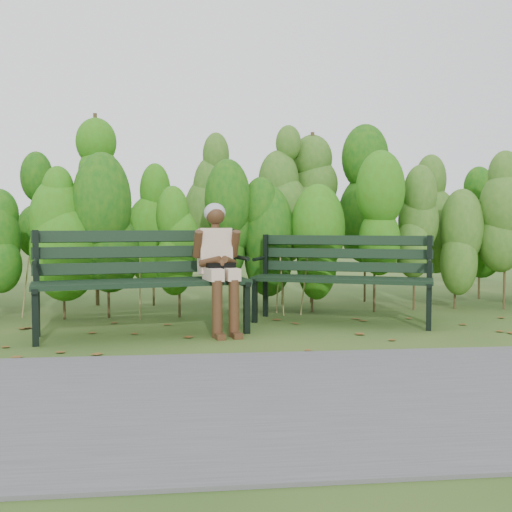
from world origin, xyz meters
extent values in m
plane|color=#244717|center=(0.00, 0.00, 0.00)|extent=(80.00, 80.00, 0.00)
cube|color=#474749|center=(0.00, -2.20, 0.01)|extent=(60.00, 2.50, 0.01)
cylinder|color=#47381E|center=(-2.75, 1.30, 0.40)|extent=(0.03, 0.03, 0.80)
ellipsoid|color=#366D11|center=(-2.75, 1.30, 1.04)|extent=(0.64, 0.64, 1.44)
cylinder|color=#47381E|center=(-2.14, 1.30, 0.40)|extent=(0.03, 0.03, 0.80)
ellipsoid|color=#366D11|center=(-2.14, 1.30, 1.04)|extent=(0.64, 0.64, 1.44)
cylinder|color=#47381E|center=(-1.53, 1.30, 0.40)|extent=(0.03, 0.03, 0.80)
ellipsoid|color=#366D11|center=(-1.53, 1.30, 1.04)|extent=(0.64, 0.64, 1.44)
cylinder|color=#47381E|center=(-0.92, 1.30, 0.40)|extent=(0.03, 0.03, 0.80)
ellipsoid|color=#366D11|center=(-0.92, 1.30, 1.04)|extent=(0.64, 0.64, 1.44)
cylinder|color=#47381E|center=(-0.31, 1.30, 0.40)|extent=(0.03, 0.03, 0.80)
ellipsoid|color=#366D11|center=(-0.31, 1.30, 1.04)|extent=(0.64, 0.64, 1.44)
cylinder|color=#47381E|center=(0.31, 1.30, 0.40)|extent=(0.03, 0.03, 0.80)
ellipsoid|color=#366D11|center=(0.31, 1.30, 1.04)|extent=(0.64, 0.64, 1.44)
cylinder|color=#47381E|center=(0.92, 1.30, 0.40)|extent=(0.03, 0.03, 0.80)
ellipsoid|color=#366D11|center=(0.92, 1.30, 1.04)|extent=(0.64, 0.64, 1.44)
cylinder|color=#47381E|center=(1.53, 1.30, 0.40)|extent=(0.03, 0.03, 0.80)
ellipsoid|color=#366D11|center=(1.53, 1.30, 1.04)|extent=(0.64, 0.64, 1.44)
cylinder|color=#47381E|center=(2.14, 1.30, 0.40)|extent=(0.03, 0.03, 0.80)
ellipsoid|color=#366D11|center=(2.14, 1.30, 1.04)|extent=(0.64, 0.64, 1.44)
cylinder|color=#47381E|center=(2.75, 1.30, 0.40)|extent=(0.03, 0.03, 0.80)
ellipsoid|color=#366D11|center=(2.75, 1.30, 1.04)|extent=(0.64, 0.64, 1.44)
cylinder|color=#47381E|center=(-2.69, 2.30, 0.55)|extent=(0.04, 0.04, 1.10)
ellipsoid|color=#114F12|center=(-2.69, 2.30, 1.43)|extent=(0.70, 0.70, 1.98)
cylinder|color=#47381E|center=(-1.92, 2.30, 0.55)|extent=(0.04, 0.04, 1.10)
ellipsoid|color=#114F12|center=(-1.92, 2.30, 1.43)|extent=(0.70, 0.70, 1.98)
cylinder|color=#47381E|center=(-1.15, 2.30, 0.55)|extent=(0.04, 0.04, 1.10)
ellipsoid|color=#114F12|center=(-1.15, 2.30, 1.43)|extent=(0.70, 0.70, 1.98)
cylinder|color=#47381E|center=(-0.38, 2.30, 0.55)|extent=(0.04, 0.04, 1.10)
ellipsoid|color=#114F12|center=(-0.38, 2.30, 1.43)|extent=(0.70, 0.70, 1.98)
cylinder|color=#47381E|center=(0.38, 2.30, 0.55)|extent=(0.04, 0.04, 1.10)
ellipsoid|color=#114F12|center=(0.38, 2.30, 1.43)|extent=(0.70, 0.70, 1.98)
cylinder|color=#47381E|center=(1.15, 2.30, 0.55)|extent=(0.04, 0.04, 1.10)
ellipsoid|color=#114F12|center=(1.15, 2.30, 1.43)|extent=(0.70, 0.70, 1.98)
cylinder|color=#47381E|center=(1.92, 2.30, 0.55)|extent=(0.04, 0.04, 1.10)
ellipsoid|color=#114F12|center=(1.92, 2.30, 1.43)|extent=(0.70, 0.70, 1.98)
cylinder|color=#47381E|center=(2.69, 2.30, 0.55)|extent=(0.04, 0.04, 1.10)
ellipsoid|color=#114F12|center=(2.69, 2.30, 1.43)|extent=(0.70, 0.70, 1.98)
cylinder|color=#47381E|center=(3.46, 2.30, 0.55)|extent=(0.04, 0.04, 1.10)
ellipsoid|color=#114F12|center=(3.46, 2.30, 1.43)|extent=(0.70, 0.70, 1.98)
cube|color=brown|center=(-0.48, -0.74, 0.00)|extent=(0.07, 0.09, 0.01)
cube|color=brown|center=(-0.75, 0.40, 0.00)|extent=(0.10, 0.09, 0.01)
cube|color=brown|center=(-1.72, 0.96, 0.00)|extent=(0.09, 0.10, 0.01)
cube|color=brown|center=(2.14, -0.39, 0.00)|extent=(0.08, 0.10, 0.01)
cube|color=brown|center=(-1.63, 0.63, 0.00)|extent=(0.07, 0.09, 0.01)
cube|color=brown|center=(2.42, -0.13, 0.00)|extent=(0.09, 0.11, 0.01)
cube|color=brown|center=(0.73, 0.97, 0.00)|extent=(0.08, 0.10, 0.01)
cube|color=brown|center=(-1.56, -1.02, 0.00)|extent=(0.11, 0.11, 0.01)
cube|color=brown|center=(1.18, 0.11, 0.00)|extent=(0.08, 0.09, 0.01)
cube|color=brown|center=(1.00, 0.28, 0.00)|extent=(0.11, 0.11, 0.01)
cube|color=brown|center=(-0.63, -0.06, 0.00)|extent=(0.10, 0.11, 0.01)
cube|color=brown|center=(2.86, 0.80, 0.00)|extent=(0.11, 0.11, 0.01)
cube|color=brown|center=(0.25, 0.90, 0.00)|extent=(0.07, 0.09, 0.01)
cube|color=brown|center=(1.57, -0.64, 0.00)|extent=(0.10, 0.08, 0.01)
cube|color=brown|center=(1.02, -0.50, 0.00)|extent=(0.08, 0.10, 0.01)
cube|color=brown|center=(0.66, -0.67, 0.00)|extent=(0.11, 0.11, 0.01)
cube|color=brown|center=(0.41, 0.40, 0.00)|extent=(0.11, 0.11, 0.01)
cube|color=brown|center=(-0.91, -0.04, 0.00)|extent=(0.11, 0.11, 0.01)
cube|color=brown|center=(-2.77, 1.00, 0.00)|extent=(0.10, 0.08, 0.01)
cube|color=brown|center=(-2.30, 0.23, 0.00)|extent=(0.09, 0.11, 0.01)
cube|color=brown|center=(1.07, -0.13, 0.00)|extent=(0.08, 0.10, 0.01)
cube|color=brown|center=(1.15, 0.98, 0.00)|extent=(0.11, 0.11, 0.01)
cube|color=brown|center=(0.72, -1.03, 0.00)|extent=(0.10, 0.11, 0.01)
cube|color=brown|center=(2.47, -0.26, 0.00)|extent=(0.10, 0.11, 0.01)
cube|color=brown|center=(-1.33, 0.82, 0.00)|extent=(0.10, 0.11, 0.01)
cube|color=brown|center=(-1.65, -0.21, 0.00)|extent=(0.10, 0.11, 0.01)
cube|color=brown|center=(-0.78, 0.91, 0.00)|extent=(0.10, 0.08, 0.01)
cube|color=brown|center=(1.06, 0.89, 0.00)|extent=(0.11, 0.11, 0.01)
cube|color=brown|center=(0.37, 0.23, 0.00)|extent=(0.10, 0.11, 0.01)
cube|color=brown|center=(1.79, -0.86, 0.00)|extent=(0.10, 0.09, 0.01)
cube|color=brown|center=(-1.95, -0.91, 0.00)|extent=(0.11, 0.11, 0.01)
cube|color=brown|center=(2.49, 0.99, 0.00)|extent=(0.09, 0.07, 0.01)
cube|color=black|center=(-1.09, -0.17, 0.51)|extent=(2.03, 0.56, 0.05)
cube|color=black|center=(-1.12, -0.03, 0.51)|extent=(2.03, 0.56, 0.05)
cube|color=black|center=(-1.15, 0.11, 0.51)|extent=(2.03, 0.56, 0.05)
cube|color=black|center=(-1.18, 0.25, 0.51)|extent=(2.03, 0.56, 0.05)
cube|color=black|center=(-1.20, 0.35, 0.64)|extent=(2.02, 0.50, 0.12)
cube|color=black|center=(-1.21, 0.37, 0.80)|extent=(2.02, 0.50, 0.12)
cube|color=black|center=(-1.21, 0.39, 0.96)|extent=(2.02, 0.50, 0.12)
cube|color=black|center=(-2.04, -0.39, 0.26)|extent=(0.07, 0.07, 0.51)
cube|color=black|center=(-2.15, 0.09, 0.51)|extent=(0.07, 0.07, 1.03)
cube|color=black|center=(-2.09, -0.17, 0.49)|extent=(0.18, 0.57, 0.05)
cylinder|color=black|center=(-2.08, -0.22, 0.74)|extent=(0.13, 0.43, 0.04)
cube|color=black|center=(-0.13, 0.03, 0.26)|extent=(0.07, 0.07, 0.51)
cube|color=black|center=(-0.23, 0.50, 0.51)|extent=(0.07, 0.07, 1.03)
cube|color=black|center=(-0.18, 0.25, 0.49)|extent=(0.18, 0.57, 0.05)
cylinder|color=black|center=(-0.16, 0.19, 0.74)|extent=(0.13, 0.43, 0.04)
cube|color=black|center=(0.88, 0.34, 0.48)|extent=(1.82, 0.84, 0.04)
cube|color=black|center=(0.93, 0.46, 0.48)|extent=(1.82, 0.84, 0.04)
cube|color=black|center=(0.98, 0.59, 0.48)|extent=(1.82, 0.84, 0.04)
cube|color=black|center=(1.03, 0.71, 0.48)|extent=(1.82, 0.84, 0.04)
cube|color=black|center=(1.07, 0.80, 0.60)|extent=(1.80, 0.79, 0.11)
cube|color=black|center=(1.07, 0.82, 0.75)|extent=(1.80, 0.79, 0.11)
cube|color=black|center=(1.08, 0.83, 0.90)|extent=(1.80, 0.79, 0.11)
cube|color=black|center=(0.02, 0.68, 0.24)|extent=(0.07, 0.07, 0.48)
cube|color=black|center=(0.20, 1.10, 0.48)|extent=(0.07, 0.07, 0.96)
cube|color=black|center=(0.10, 0.87, 0.46)|extent=(0.25, 0.51, 0.04)
cylinder|color=black|center=(0.08, 0.82, 0.69)|extent=(0.19, 0.39, 0.04)
cube|color=black|center=(1.72, -0.02, 0.24)|extent=(0.07, 0.07, 0.48)
cube|color=black|center=(1.90, 0.40, 0.48)|extent=(0.07, 0.07, 0.96)
cube|color=black|center=(1.80, 0.17, 0.46)|extent=(0.25, 0.51, 0.04)
cylinder|color=black|center=(1.78, 0.13, 0.69)|extent=(0.19, 0.39, 0.04)
cube|color=beige|center=(-0.46, -0.01, 0.59)|extent=(0.21, 0.40, 0.12)
cube|color=beige|center=(-0.30, 0.02, 0.59)|extent=(0.21, 0.40, 0.12)
cylinder|color=#432815|center=(-0.43, -0.16, 0.27)|extent=(0.12, 0.12, 0.55)
cylinder|color=#432815|center=(-0.27, -0.13, 0.27)|extent=(0.12, 0.12, 0.55)
cube|color=#432815|center=(-0.41, -0.23, 0.03)|extent=(0.12, 0.20, 0.05)
cube|color=#432815|center=(-0.25, -0.20, 0.03)|extent=(0.12, 0.20, 0.05)
cube|color=beige|center=(-0.43, 0.25, 0.81)|extent=(0.37, 0.29, 0.47)
cylinder|color=#432815|center=(-0.43, 0.23, 1.05)|extent=(0.08, 0.08, 0.09)
sphere|color=#432815|center=(-0.43, 0.22, 1.17)|extent=(0.19, 0.19, 0.19)
ellipsoid|color=gray|center=(-0.43, 0.24, 1.19)|extent=(0.22, 0.21, 0.20)
cylinder|color=#432815|center=(-0.60, 0.14, 0.88)|extent=(0.12, 0.20, 0.28)
cylinder|color=#432815|center=(-0.23, 0.22, 0.88)|extent=(0.12, 0.20, 0.28)
cylinder|color=#432815|center=(-0.49, 0.04, 0.71)|extent=(0.24, 0.21, 0.12)
cylinder|color=#432815|center=(-0.30, 0.08, 0.71)|extent=(0.17, 0.26, 0.12)
sphere|color=#432815|center=(-0.38, 0.01, 0.70)|extent=(0.10, 0.10, 0.10)
cube|color=black|center=(-0.38, 0.02, 0.63)|extent=(0.29, 0.17, 0.15)
camera|label=1|loc=(-0.68, -5.81, 1.07)|focal=42.00mm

